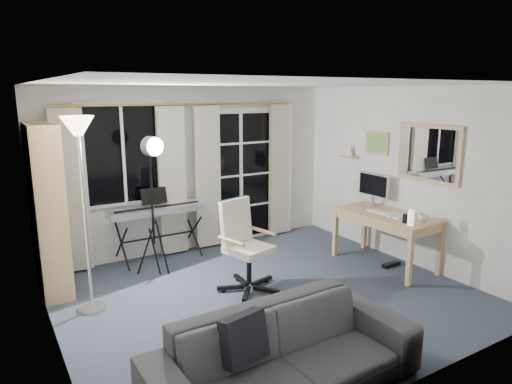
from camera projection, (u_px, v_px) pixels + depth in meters
floor at (267, 296)px, 5.32m from camera, size 4.50×4.00×0.02m
window at (123, 154)px, 6.11m from camera, size 1.20×0.08×1.40m
french_door at (240, 177)px, 7.13m from camera, size 1.32×0.09×2.11m
curtains at (189, 179)px, 6.59m from camera, size 3.60×0.07×2.13m
bookshelf at (45, 214)px, 5.24m from camera, size 0.32×0.92×1.98m
torchiere_lamp at (80, 157)px, 4.61m from camera, size 0.43×0.43×2.08m
keyboard_piano at (157, 211)px, 6.22m from camera, size 1.33×0.65×0.96m
studio_light at (152, 163)px, 5.58m from camera, size 0.39×0.40×1.83m
office_chair at (241, 237)px, 5.41m from camera, size 0.75×0.73×1.08m
desk at (386, 220)px, 6.12m from camera, size 0.74×1.39×0.73m
monitor at (373, 186)px, 6.52m from camera, size 0.18×0.53×0.46m
desk_clutter at (396, 230)px, 5.92m from camera, size 0.41×0.84×0.92m
mug at (423, 217)px, 5.72m from camera, size 0.12×0.10×0.12m
wall_mirror at (429, 153)px, 5.82m from camera, size 0.04×0.94×0.74m
framed_print at (377, 143)px, 6.57m from camera, size 0.03×0.42×0.32m
wall_shelf at (349, 153)px, 6.99m from camera, size 0.16×0.30×0.18m
sofa at (286, 342)px, 3.52m from camera, size 2.20×0.68×0.85m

